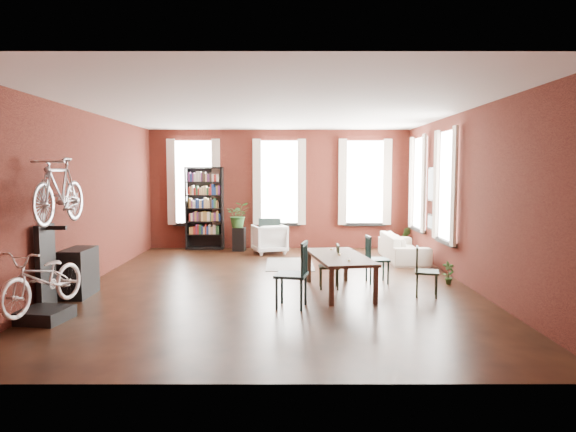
{
  "coord_description": "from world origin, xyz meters",
  "views": [
    {
      "loc": [
        0.22,
        -9.38,
        2.09
      ],
      "look_at": [
        0.23,
        0.6,
        1.22
      ],
      "focal_mm": 32.0,
      "sensor_mm": 36.0,
      "label": 1
    }
  ],
  "objects_px": {
    "console_table": "(79,272)",
    "cream_sofa": "(403,243)",
    "dining_chair_c": "(427,272)",
    "bicycle_floor": "(43,251)",
    "bookshelf": "(205,208)",
    "dining_chair_b": "(329,267)",
    "bike_trainer": "(45,315)",
    "dining_chair_a": "(291,275)",
    "white_armchair": "(269,237)",
    "dining_table": "(339,274)",
    "dining_chair_d": "(377,259)",
    "plant_stand": "(239,239)"
  },
  "relations": [
    {
      "from": "dining_chair_a",
      "to": "cream_sofa",
      "type": "height_order",
      "value": "dining_chair_a"
    },
    {
      "from": "white_armchair",
      "to": "dining_chair_c",
      "type": "bearing_deg",
      "value": 104.03
    },
    {
      "from": "console_table",
      "to": "bicycle_floor",
      "type": "bearing_deg",
      "value": -85.11
    },
    {
      "from": "dining_chair_a",
      "to": "white_armchair",
      "type": "xyz_separation_m",
      "value": [
        -0.52,
        5.24,
        -0.1
      ]
    },
    {
      "from": "bookshelf",
      "to": "cream_sofa",
      "type": "bearing_deg",
      "value": -18.95
    },
    {
      "from": "white_armchair",
      "to": "bookshelf",
      "type": "bearing_deg",
      "value": -39.24
    },
    {
      "from": "white_armchair",
      "to": "cream_sofa",
      "type": "distance_m",
      "value": 3.35
    },
    {
      "from": "dining_table",
      "to": "cream_sofa",
      "type": "height_order",
      "value": "cream_sofa"
    },
    {
      "from": "dining_table",
      "to": "bookshelf",
      "type": "xyz_separation_m",
      "value": [
        -3.12,
        4.94,
        0.78
      ]
    },
    {
      "from": "dining_table",
      "to": "dining_chair_a",
      "type": "height_order",
      "value": "dining_chair_a"
    },
    {
      "from": "white_armchair",
      "to": "console_table",
      "type": "relative_size",
      "value": 1.01
    },
    {
      "from": "console_table",
      "to": "bicycle_floor",
      "type": "relative_size",
      "value": 0.49
    },
    {
      "from": "dining_chair_a",
      "to": "dining_chair_d",
      "type": "relative_size",
      "value": 1.15
    },
    {
      "from": "cream_sofa",
      "to": "console_table",
      "type": "relative_size",
      "value": 2.6
    },
    {
      "from": "dining_chair_c",
      "to": "cream_sofa",
      "type": "relative_size",
      "value": 0.4
    },
    {
      "from": "cream_sofa",
      "to": "dining_chair_d",
      "type": "bearing_deg",
      "value": 157.18
    },
    {
      "from": "dining_table",
      "to": "bicycle_floor",
      "type": "bearing_deg",
      "value": -166.9
    },
    {
      "from": "cream_sofa",
      "to": "bookshelf",
      "type": "bearing_deg",
      "value": 71.05
    },
    {
      "from": "dining_chair_d",
      "to": "dining_table",
      "type": "bearing_deg",
      "value": 128.71
    },
    {
      "from": "dining_chair_d",
      "to": "bike_trainer",
      "type": "bearing_deg",
      "value": 111.23
    },
    {
      "from": "dining_chair_b",
      "to": "plant_stand",
      "type": "relative_size",
      "value": 1.27
    },
    {
      "from": "dining_chair_a",
      "to": "dining_chair_c",
      "type": "bearing_deg",
      "value": 118.95
    },
    {
      "from": "dining_chair_d",
      "to": "bookshelf",
      "type": "relative_size",
      "value": 0.4
    },
    {
      "from": "white_armchair",
      "to": "bike_trainer",
      "type": "xyz_separation_m",
      "value": [
        -2.93,
        -5.97,
        -0.32
      ]
    },
    {
      "from": "white_armchair",
      "to": "dining_chair_b",
      "type": "bearing_deg",
      "value": 89.32
    },
    {
      "from": "dining_chair_d",
      "to": "console_table",
      "type": "height_order",
      "value": "dining_chair_d"
    },
    {
      "from": "dining_chair_b",
      "to": "white_armchair",
      "type": "bearing_deg",
      "value": -162.29
    },
    {
      "from": "cream_sofa",
      "to": "bicycle_floor",
      "type": "bearing_deg",
      "value": 129.2
    },
    {
      "from": "white_armchair",
      "to": "cream_sofa",
      "type": "xyz_separation_m",
      "value": [
        3.19,
        -1.0,
        0.0
      ]
    },
    {
      "from": "plant_stand",
      "to": "bicycle_floor",
      "type": "relative_size",
      "value": 0.38
    },
    {
      "from": "console_table",
      "to": "bicycle_floor",
      "type": "xyz_separation_m",
      "value": [
        0.13,
        -1.48,
        0.59
      ]
    },
    {
      "from": "white_armchair",
      "to": "plant_stand",
      "type": "bearing_deg",
      "value": -42.93
    },
    {
      "from": "bookshelf",
      "to": "bike_trainer",
      "type": "xyz_separation_m",
      "value": [
        -1.18,
        -6.67,
        -1.01
      ]
    },
    {
      "from": "console_table",
      "to": "cream_sofa",
      "type": "bearing_deg",
      "value": 29.33
    },
    {
      "from": "bookshelf",
      "to": "bike_trainer",
      "type": "height_order",
      "value": "bookshelf"
    },
    {
      "from": "white_armchair",
      "to": "dining_table",
      "type": "bearing_deg",
      "value": 90.2
    },
    {
      "from": "bike_trainer",
      "to": "dining_chair_a",
      "type": "bearing_deg",
      "value": 12.02
    },
    {
      "from": "dining_chair_c",
      "to": "bookshelf",
      "type": "xyz_separation_m",
      "value": [
        -4.55,
        5.23,
        0.69
      ]
    },
    {
      "from": "dining_chair_b",
      "to": "bicycle_floor",
      "type": "height_order",
      "value": "bicycle_floor"
    },
    {
      "from": "bookshelf",
      "to": "cream_sofa",
      "type": "xyz_separation_m",
      "value": [
        4.95,
        -1.7,
        -0.69
      ]
    },
    {
      "from": "bookshelf",
      "to": "white_armchair",
      "type": "bearing_deg",
      "value": -21.64
    },
    {
      "from": "dining_chair_b",
      "to": "bookshelf",
      "type": "xyz_separation_m",
      "value": [
        -2.96,
        4.65,
        0.71
      ]
    },
    {
      "from": "white_armchair",
      "to": "console_table",
      "type": "bearing_deg",
      "value": 38.42
    },
    {
      "from": "bicycle_floor",
      "to": "dining_chair_d",
      "type": "bearing_deg",
      "value": 38.56
    },
    {
      "from": "cream_sofa",
      "to": "bike_trainer",
      "type": "xyz_separation_m",
      "value": [
        -6.12,
        -4.97,
        -0.32
      ]
    },
    {
      "from": "bike_trainer",
      "to": "console_table",
      "type": "bearing_deg",
      "value": 94.09
    },
    {
      "from": "dining_chair_b",
      "to": "bookshelf",
      "type": "height_order",
      "value": "bookshelf"
    },
    {
      "from": "bike_trainer",
      "to": "plant_stand",
      "type": "relative_size",
      "value": 0.99
    },
    {
      "from": "dining_chair_a",
      "to": "white_armchair",
      "type": "bearing_deg",
      "value": -162.49
    },
    {
      "from": "dining_chair_a",
      "to": "bookshelf",
      "type": "xyz_separation_m",
      "value": [
        -2.28,
        5.93,
        0.59
      ]
    }
  ]
}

